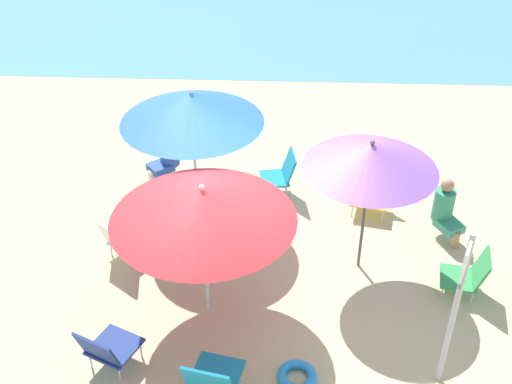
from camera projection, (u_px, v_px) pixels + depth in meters
The scene contains 15 objects.
ground_plane at pixel (253, 281), 8.43m from camera, with size 40.00×40.00×0.00m, color #CCB789.
umbrella_red at pixel (203, 204), 7.12m from camera, with size 2.11×2.11×1.85m.
umbrella_purple at pixel (371, 157), 7.71m from camera, with size 1.65×1.65×1.93m.
umbrella_blue at pixel (191, 107), 8.62m from camera, with size 1.95×1.95×2.05m.
beach_chair_a at pixel (107, 348), 7.05m from camera, with size 0.69×0.74×0.66m.
beach_chair_b at pixel (282, 173), 9.86m from camera, with size 0.57×0.55×0.69m.
beach_chair_c at pixel (213, 378), 6.69m from camera, with size 0.63×0.70×0.71m.
beach_chair_d at pixel (123, 241), 8.61m from camera, with size 0.76×0.76×0.64m.
beach_chair_e at pixel (371, 191), 9.56m from camera, with size 0.64×0.63×0.62m.
beach_chair_f at pixel (469, 274), 8.09m from camera, with size 0.62×0.56×0.62m.
person_a at pixel (167, 152), 10.23m from camera, with size 0.53×0.50×0.92m.
person_b at pixel (446, 209), 8.96m from camera, with size 0.44×0.53×0.91m.
warning_sign at pixel (460, 288), 6.36m from camera, with size 0.24×0.51×2.03m.
swim_ring at pixel (297, 376), 7.10m from camera, with size 0.44×0.44×0.10m, color #238CD8.
beach_bag at pixel (267, 232), 8.98m from camera, with size 0.25×0.23×0.35m, color #DB3866.
Camera 1 is at (0.32, -6.25, 5.77)m, focal length 45.59 mm.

